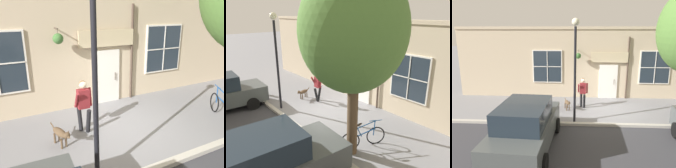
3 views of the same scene
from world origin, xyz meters
TOP-DOWN VIEW (x-y plane):
  - ground_plane at (0.00, 0.00)m, footprint 90.00×90.00m
  - storefront_facade at (-2.34, -0.00)m, footprint 0.95×18.00m
  - pedestrian_walking at (-0.38, -1.23)m, footprint 0.60×0.54m
  - dog_on_leash at (0.06, -2.05)m, footprint 0.99×0.39m
  - leaning_bicycle at (0.87, 3.36)m, footprint 1.63×0.69m
  - street_lamp at (1.61, -1.65)m, footprint 0.32×0.32m

SIDE VIEW (x-z plane):
  - ground_plane at x=0.00m, z-range 0.00..0.00m
  - dog_on_leash at x=0.06m, z-range 0.09..0.66m
  - leaning_bicycle at x=0.87m, z-range -0.12..0.88m
  - pedestrian_walking at x=-0.38m, z-range 0.15..1.79m
  - storefront_facade at x=-2.34m, z-range 0.01..4.35m
  - street_lamp at x=1.61m, z-range 0.73..5.36m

